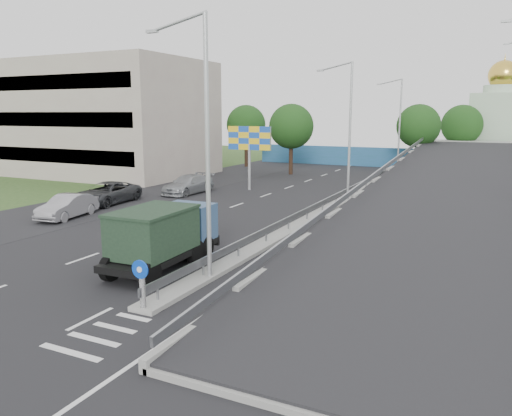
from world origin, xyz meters
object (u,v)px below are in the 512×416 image
Objects in this scene: church at (499,124)px; billboard at (249,142)px; parked_car_d at (188,184)px; parked_car_c at (107,193)px; lamp_post_mid at (348,124)px; dump_truck at (164,234)px; lamp_post_far at (398,120)px; parked_car_b at (67,206)px; sign_bollard at (142,284)px; lamp_post_near at (203,134)px.

billboard is at bearing -120.70° from church.
parked_car_c is at bearing -109.53° from parked_car_d.
parked_car_c is (-15.55, -8.57, -5.01)m from lamp_post_mid.
lamp_post_mid reaches higher than parked_car_c.
parked_car_c is at bearing -151.13° from lamp_post_mid.
parked_car_c is 1.07× the size of parked_car_d.
lamp_post_far is at bearing 84.27° from dump_truck.
billboard is 0.96× the size of parked_car_c.
billboard is 1.19× the size of parked_car_b.
lamp_post_mid reaches higher than parked_car_b.
lamp_post_far is 0.73× the size of church.
church is at bearing 54.43° from parked_car_c.
billboard is at bearing 167.62° from lamp_post_mid.
sign_bollard is 0.30× the size of billboard.
sign_bollard is at bearing -45.22° from parked_car_b.
parked_car_d is at bearing -133.00° from billboard.
billboard reaches higher than parked_car_d.
lamp_post_near is 2.19× the size of parked_car_b.
parked_car_d is (-22.70, -35.97, -4.53)m from church.
church is 2.22× the size of dump_truck.
parked_car_b is at bearing -80.16° from parked_car_c.
lamp_post_far is 1.75× the size of parked_car_c.
parked_car_d is at bearing 125.41° from lamp_post_near.
lamp_post_near is 1.62× the size of dump_truck.
sign_bollard is 0.12× the size of church.
parked_car_b is (-14.14, 10.25, -0.28)m from sign_bollard.
lamp_post_mid is at bearing 90.00° from lamp_post_near.
parked_car_c is at bearing -120.86° from church.
lamp_post_far is 39.64m from dump_truck.
dump_truck is (-2.49, -19.32, -4.31)m from lamp_post_mid.
parked_car_d is (-12.81, -21.97, -5.03)m from lamp_post_far.
sign_bollard reaches higher than parked_car_d.
sign_bollard is 27.53m from billboard.
parked_car_c is at bearing -121.35° from billboard.
billboard reaches higher than dump_truck.
parked_car_d is at bearing 73.65° from parked_car_b.
parked_car_d is at bearing 118.64° from dump_truck.
parked_car_d is (-12.81, -1.97, -5.03)m from lamp_post_mid.
lamp_post_mid is 2.19× the size of parked_car_b.
lamp_post_mid is at bearing 11.74° from parked_car_d.
lamp_post_mid is 9.47m from billboard.
church reaches higher than parked_car_d.
church is at bearing 74.82° from dump_truck.
dump_truck reaches higher than parked_car_b.
lamp_post_near is 0.73× the size of church.
lamp_post_mid is (0.11, 23.83, 4.77)m from sign_bollard.
lamp_post_far is 1.83× the size of billboard.
parked_car_b is at bearing -136.38° from lamp_post_mid.
lamp_post_far is (0.00, 20.00, 0.00)m from lamp_post_mid.
lamp_post_mid is 20.32m from parked_car_b.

